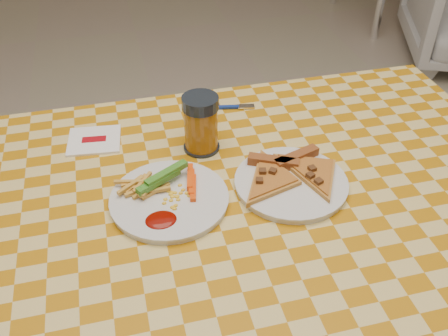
% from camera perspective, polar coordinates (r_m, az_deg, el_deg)
% --- Properties ---
extents(table, '(1.28, 0.88, 0.76)m').
position_cam_1_polar(table, '(1.03, 1.58, -6.88)').
color(table, white).
rests_on(table, ground).
extents(plate_left, '(0.27, 0.27, 0.01)m').
position_cam_1_polar(plate_left, '(0.98, -6.25, -3.68)').
color(plate_left, silver).
rests_on(plate_left, table).
extents(plate_right, '(0.24, 0.24, 0.01)m').
position_cam_1_polar(plate_right, '(1.02, 7.65, -1.79)').
color(plate_right, silver).
rests_on(plate_right, table).
extents(fries_veggies, '(0.18, 0.16, 0.04)m').
position_cam_1_polar(fries_veggies, '(0.97, -6.95, -2.45)').
color(fries_veggies, gold).
rests_on(fries_veggies, plate_left).
extents(pizza_slices, '(0.29, 0.24, 0.02)m').
position_cam_1_polar(pizza_slices, '(1.02, 7.60, -0.60)').
color(pizza_slices, '#BB7A39').
rests_on(pizza_slices, plate_right).
extents(drink_glass, '(0.08, 0.08, 0.13)m').
position_cam_1_polar(drink_glass, '(1.08, -2.66, 5.03)').
color(drink_glass, black).
rests_on(drink_glass, table).
extents(napkin, '(0.13, 0.12, 0.01)m').
position_cam_1_polar(napkin, '(1.17, -14.61, 3.09)').
color(napkin, white).
rests_on(napkin, table).
extents(fork, '(0.13, 0.04, 0.01)m').
position_cam_1_polar(fork, '(1.25, 0.59, 6.99)').
color(fork, navy).
rests_on(fork, table).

